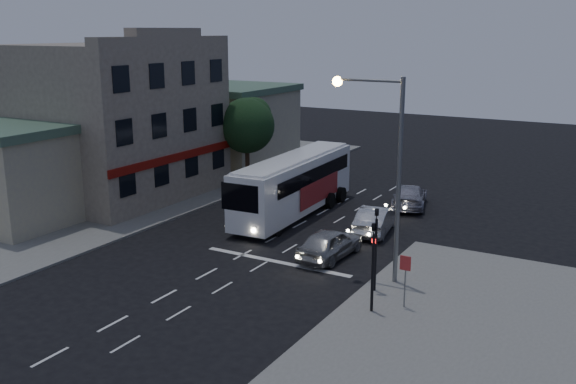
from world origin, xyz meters
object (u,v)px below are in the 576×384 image
Objects in this scene: street_tree at (247,123)px; regulatory_sign at (405,273)px; traffic_signal_main at (376,240)px; car_sedan_b at (410,196)px; car_sedan_a at (376,219)px; streetlight at (385,156)px; tour_bus at (294,183)px; traffic_signal_side at (373,256)px; car_suv at (330,243)px.

regulatory_sign is at bearing -41.08° from street_tree.
traffic_signal_main is 2.14m from regulatory_sign.
street_tree reaches higher than car_sedan_b.
regulatory_sign is at bearing 93.73° from car_sedan_b.
street_tree is at bearing -15.60° from car_sedan_b.
streetlight reaches higher than car_sedan_a.
streetlight reaches higher than tour_bus.
tour_bus is at bearing 135.10° from traffic_signal_main.
streetlight is at bearing 88.96° from car_sedan_b.
car_sedan_a is at bearing 111.36° from traffic_signal_side.
tour_bus is at bearing 137.01° from regulatory_sign.
car_suv is at bearing 130.77° from traffic_signal_side.
car_sedan_b is 2.24× the size of regulatory_sign.
tour_bus is at bearing -44.63° from car_suv.
regulatory_sign is at bearing 109.24° from car_sedan_a.
car_sedan_a is (0.41, 4.98, 0.00)m from car_suv.
street_tree is (-17.51, 15.26, 2.90)m from regulatory_sign.
car_sedan_a is 8.78m from traffic_signal_main.
tour_bus is at bearing -37.92° from street_tree.
car_sedan_b is at bearing 40.70° from tour_bus.
car_suv is at bearing -50.53° from tour_bus.
car_sedan_a is (5.68, -0.85, -1.21)m from tour_bus.
traffic_signal_side is (0.70, -1.98, 0.00)m from traffic_signal_main.
regulatory_sign is (5.31, -4.04, 0.84)m from car_suv.
traffic_signal_main is (3.20, -8.00, 1.67)m from car_sedan_a.
car_sedan_b is at bearing -88.11° from car_suv.
car_sedan_b is at bearing 103.74° from streetlight.
regulatory_sign is (1.70, -1.01, -0.82)m from traffic_signal_main.
traffic_signal_main is 1.86× the size of regulatory_sign.
tour_bus is at bearing 139.27° from streetlight.
traffic_signal_main is 1.00× the size of traffic_signal_side.
street_tree reaches higher than tour_bus.
traffic_signal_main reaches higher than regulatory_sign.
car_suv is at bearing 142.76° from regulatory_sign.
traffic_signal_side is 1.86× the size of regulatory_sign.
street_tree is (-12.46, 0.18, 3.78)m from car_sedan_b.
street_tree is at bearing 135.50° from traffic_signal_side.
traffic_signal_side reaches higher than car_sedan_a.
traffic_signal_side is at bearing -44.50° from street_tree.
car_sedan_a reaches higher than car_sedan_b.
car_suv is 5.00m from traffic_signal_main.
traffic_signal_side is 0.66× the size of street_tree.
car_sedan_b is 0.79× the size of street_tree.
tour_bus is 2.61× the size of car_sedan_a.
traffic_signal_side is (3.90, -9.98, 1.67)m from car_sedan_a.
traffic_signal_main is at bearing 149.16° from regulatory_sign.
car_sedan_a is 10.30m from regulatory_sign.
car_sedan_a reaches higher than car_suv.
traffic_signal_main is at bearing 143.32° from car_suv.
car_sedan_a is at bearing -11.14° from tour_bus.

